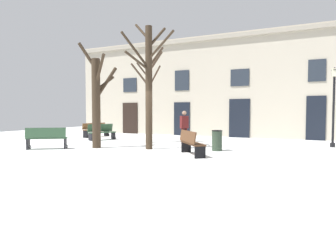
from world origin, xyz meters
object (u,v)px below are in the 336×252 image
tree_foreground (97,99)px  bench_back_to_back_left (96,129)px  streetlamp (334,98)px  bench_back_to_back_right (46,138)px  tree_near_facade (149,81)px  tree_center (150,94)px  bench_by_litter_bin (102,132)px  litter_bin (217,140)px  bench_far_corner (191,143)px  person_near_bench (184,126)px

tree_foreground → bench_back_to_back_left: 6.14m
streetlamp → bench_back_to_back_right: (-11.22, -6.09, -1.74)m
tree_foreground → tree_near_facade: tree_near_facade is taller
tree_center → tree_near_facade: tree_near_facade is taller
streetlamp → bench_by_litter_bin: streetlamp is taller
litter_bin → bench_far_corner: bench_far_corner is taller
tree_near_facade → bench_back_to_back_right: 5.05m
litter_bin → bench_by_litter_bin: bench_by_litter_bin is taller
tree_center → person_near_bench: 2.51m
litter_bin → bench_back_to_back_left: bearing=160.1°
bench_far_corner → bench_by_litter_bin: bearing=24.0°
tree_foreground → bench_back_to_back_right: (-1.66, -1.33, -1.71)m
streetlamp → bench_back_to_back_left: 13.44m
tree_near_facade → person_near_bench: tree_near_facade is taller
streetlamp → person_near_bench: size_ratio=2.19×
tree_foreground → tree_near_facade: (2.31, 0.57, 0.75)m
tree_near_facade → bench_far_corner: tree_near_facade is taller
tree_near_facade → bench_by_litter_bin: tree_near_facade is taller
bench_far_corner → tree_center: bearing=8.0°
litter_bin → bench_back_to_back_left: bench_back_to_back_left is taller
tree_near_facade → bench_by_litter_bin: (-4.45, 2.48, -2.50)m
bench_back_to_back_right → bench_far_corner: 6.34m
tree_center → bench_back_to_back_right: 5.46m
streetlamp → litter_bin: bearing=-142.2°
litter_bin → tree_foreground: bearing=-165.6°
bench_back_to_back_left → bench_far_corner: bench_far_corner is taller
tree_foreground → person_near_bench: tree_foreground is taller
bench_back_to_back_right → bench_far_corner: size_ratio=1.01×
tree_foreground → bench_by_litter_bin: 4.11m
litter_bin → bench_by_litter_bin: bearing=166.6°
tree_near_facade → bench_back_to_back_right: (-3.97, -1.90, -2.46)m
streetlamp → bench_by_litter_bin: bearing=-171.7°
person_near_bench → litter_bin: bearing=92.9°
litter_bin → bench_back_to_back_right: 7.28m
tree_foreground → litter_bin: tree_foreground is taller
tree_near_facade → bench_back_to_back_left: bearing=146.9°
person_near_bench → tree_foreground: bearing=-3.7°
litter_bin → person_near_bench: bearing=141.8°
bench_by_litter_bin → bench_back_to_back_right: bearing=-148.0°
streetlamp → bench_far_corner: 7.31m
tree_foreground → streetlamp: bearing=26.5°
bench_back_to_back_left → streetlamp: bearing=-79.6°
tree_center → bench_back_to_back_right: size_ratio=2.94×
tree_near_facade → bench_back_to_back_left: 7.66m
bench_back_to_back_right → bench_far_corner: (6.26, 1.01, -0.02)m
streetlamp → bench_back_to_back_right: size_ratio=2.23×
tree_foreground → bench_by_litter_bin: size_ratio=2.88×
bench_by_litter_bin → tree_center: bearing=-66.4°
tree_foreground → streetlamp: (9.56, 4.76, 0.03)m
streetlamp → person_near_bench: (-6.58, -1.75, -1.31)m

